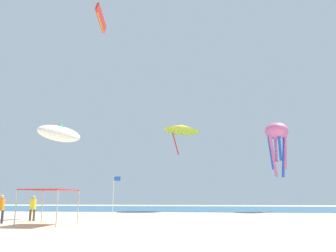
% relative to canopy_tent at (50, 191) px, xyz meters
% --- Properties ---
extents(ground, '(110.00, 110.00, 0.10)m').
position_rel_canopy_tent_xyz_m(ground, '(6.60, -0.27, -2.16)').
color(ground, beige).
extents(ocean_strip, '(110.00, 25.80, 0.03)m').
position_rel_canopy_tent_xyz_m(ocean_strip, '(6.60, 31.60, -2.10)').
color(ocean_strip, '#28608C').
rests_on(ocean_strip, ground).
extents(canopy_tent, '(2.67, 3.33, 2.22)m').
position_rel_canopy_tent_xyz_m(canopy_tent, '(0.00, 0.00, 0.00)').
color(canopy_tent, '#B2B2B7').
rests_on(canopy_tent, ground).
extents(person_near_tent, '(0.50, 0.45, 1.89)m').
position_rel_canopy_tent_xyz_m(person_near_tent, '(-3.78, 0.68, -1.00)').
color(person_near_tent, '#33384C').
rests_on(person_near_tent, ground).
extents(person_leftmost, '(0.49, 0.44, 1.85)m').
position_rel_canopy_tent_xyz_m(person_leftmost, '(-2.84, 3.17, -1.02)').
color(person_leftmost, brown).
rests_on(person_leftmost, ground).
extents(banner_flag, '(0.61, 0.06, 3.42)m').
position_rel_canopy_tent_xyz_m(banner_flag, '(2.49, 6.24, -0.04)').
color(banner_flag, silver).
rests_on(banner_flag, ground).
extents(kite_delta_yellow, '(6.79, 6.77, 4.12)m').
position_rel_canopy_tent_xyz_m(kite_delta_yellow, '(6.89, 23.14, 8.92)').
color(kite_delta_yellow, yellow).
extents(kite_inflatable_white, '(3.48, 4.89, 1.90)m').
position_rel_canopy_tent_xyz_m(kite_inflatable_white, '(-2.58, 6.21, 5.07)').
color(kite_inflatable_white, white).
extents(kite_parafoil_red, '(0.50, 3.90, 2.38)m').
position_rel_canopy_tent_xyz_m(kite_parafoil_red, '(-2.46, 14.97, 21.37)').
color(kite_parafoil_red, red).
extents(kite_octopus_pink, '(3.19, 3.19, 7.08)m').
position_rel_canopy_tent_xyz_m(kite_octopus_pink, '(19.42, 22.72, 7.73)').
color(kite_octopus_pink, pink).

